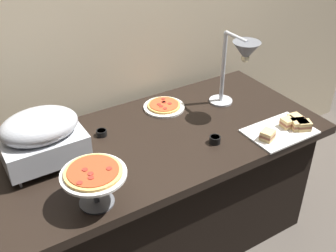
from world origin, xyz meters
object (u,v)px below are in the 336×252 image
Objects in this scene: sandwich_platter at (286,128)px; sauce_cup_far at (102,133)px; chafing_dish at (41,136)px; sauce_cup_near at (215,139)px; heat_lamp at (241,57)px; pizza_plate_center at (94,176)px; pizza_plate_front at (164,106)px.

sandwich_platter is 0.99m from sauce_cup_far.
sandwich_platter is (1.19, -0.41, -0.14)m from chafing_dish.
chafing_dish reaches higher than sauce_cup_far.
sauce_cup_near is at bearing -20.24° from chafing_dish.
heat_lamp reaches higher than sauce_cup_near.
pizza_plate_center reaches higher than sauce_cup_near.
pizza_plate_center is at bearing -116.17° from sauce_cup_far.
chafing_dish is 0.36m from sauce_cup_far.
heat_lamp is 0.47m from sauce_cup_near.
sauce_cup_near is at bearing 163.56° from sandwich_platter.
pizza_plate_front is 0.89× the size of pizza_plate_center.
pizza_plate_front is (0.76, 0.15, -0.15)m from chafing_dish.
chafing_dish is at bearing -168.65° from pizza_plate_front.
pizza_plate_front is at bearing 11.35° from chafing_dish.
sandwich_platter reaches higher than pizza_plate_front.
heat_lamp is at bearing -37.78° from pizza_plate_front.
chafing_dish reaches higher than pizza_plate_center.
sauce_cup_near is (0.04, -0.44, 0.01)m from pizza_plate_front.
sandwich_platter is 6.28× the size of sauce_cup_near.
sandwich_platter reaches higher than sauce_cup_near.
pizza_plate_center is (-0.99, -0.28, -0.20)m from heat_lamp.
pizza_plate_front is (-0.33, 0.26, -0.33)m from heat_lamp.
sandwich_platter is (0.43, -0.56, 0.01)m from pizza_plate_front.
heat_lamp is 0.53m from pizza_plate_front.
sandwich_platter reaches higher than sauce_cup_far.
pizza_plate_center is at bearing -172.52° from sauce_cup_near.
chafing_dish is 1.11m from heat_lamp.
pizza_plate_center is 4.72× the size of sauce_cup_near.
heat_lamp is 0.85m from sauce_cup_far.
sauce_cup_far is (0.32, 0.08, -0.14)m from chafing_dish.
chafing_dish is 1.38× the size of pizza_plate_center.
chafing_dish is 0.86m from sauce_cup_near.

